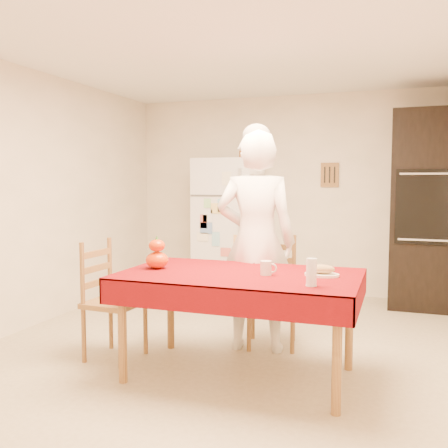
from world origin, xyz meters
The scene contains 17 objects.
floor centered at (0.00, 0.00, 0.00)m, with size 4.50×4.50×0.00m, color tan.
room_shell centered at (0.00, 0.00, 1.62)m, with size 4.02×4.52×2.51m.
refrigerator centered at (-0.65, 1.88, 0.85)m, with size 0.75×0.74×1.70m.
oven_cabinet centered at (1.63, 1.93, 1.10)m, with size 0.70×0.62×2.20m.
dining_table centered at (0.31, -0.67, 0.69)m, with size 1.70×1.00×0.76m.
chair_far centered at (0.35, 0.13, 0.51)m, with size 0.49×0.47×0.95m.
chair_left centered at (-0.81, -0.64, 0.51)m, with size 0.42×0.44×0.95m.
seated_woman centered at (0.25, -0.05, 0.92)m, with size 0.67×0.44×1.83m, color white.
coffee_mug centered at (0.50, -0.68, 0.81)m, with size 0.08×0.08×0.10m, color silver.
pumpkin_lower centered at (-0.34, -0.69, 0.83)m, with size 0.17×0.17×0.13m, color #D04104.
pumpkin_upper centered at (-0.34, -0.69, 0.94)m, with size 0.12×0.12×0.09m, color #D74F05.
wine_glass centered at (0.87, -0.94, 0.85)m, with size 0.07×0.07×0.18m, color white.
bread_plate centered at (0.88, -0.59, 0.77)m, with size 0.24×0.24×0.02m, color white.
bread_loaf centered at (0.88, -0.59, 0.81)m, with size 0.18×0.10×0.06m, color #9F7B4E.
spice_jar_left centered at (-0.50, 1.93, 1.75)m, with size 0.05×0.05×0.10m, color #934D1A.
spice_jar_mid centered at (-0.50, 1.93, 1.75)m, with size 0.05×0.05×0.10m, color brown.
spice_jar_right centered at (-0.42, 1.93, 1.75)m, with size 0.05×0.05×0.10m, color brown.
Camera 1 is at (1.38, -4.04, 1.42)m, focal length 40.00 mm.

